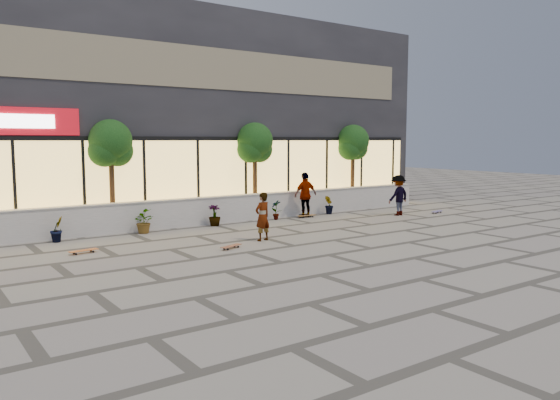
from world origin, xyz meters
TOP-DOWN VIEW (x-y plane):
  - ground at (0.00, 0.00)m, footprint 80.00×80.00m
  - planter_wall at (0.00, 7.00)m, footprint 22.00×0.42m
  - retail_building at (-0.00, 12.49)m, footprint 24.00×9.17m
  - shrub_b at (-5.70, 6.45)m, footprint 0.57×0.57m
  - shrub_c at (-2.90, 6.45)m, footprint 0.68×0.77m
  - shrub_d at (-0.10, 6.45)m, footprint 0.64×0.64m
  - shrub_e at (2.70, 6.45)m, footprint 0.46×0.35m
  - shrub_f at (5.50, 6.45)m, footprint 0.55×0.57m
  - tree_midwest at (-3.50, 7.70)m, footprint 1.60×1.50m
  - tree_mideast at (2.50, 7.70)m, footprint 1.60×1.50m
  - tree_east at (8.00, 7.70)m, footprint 1.60×1.50m
  - skater_center at (-0.30, 2.89)m, footprint 0.62×0.46m
  - skater_right_near at (4.08, 6.30)m, footprint 1.10×0.46m
  - skater_right_far at (7.66, 4.49)m, footprint 1.16×0.72m
  - skateboard_center at (-1.77, 2.35)m, footprint 0.80×0.46m
  - skateboard_left at (-5.53, 4.17)m, footprint 0.83×0.32m
  - skateboard_right_near at (4.07, 6.20)m, footprint 0.84×0.23m
  - skateboard_right_far at (9.58, 3.97)m, footprint 0.80×0.37m

SIDE VIEW (x-z plane):
  - ground at x=0.00m, z-range 0.00..0.00m
  - skateboard_right_far at x=9.58m, z-range 0.03..0.12m
  - skateboard_center at x=-1.77m, z-range 0.03..0.13m
  - skateboard_left at x=-5.53m, z-range 0.03..0.13m
  - skateboard_right_near at x=4.07m, z-range 0.03..0.13m
  - shrub_b at x=-5.70m, z-range 0.00..0.81m
  - shrub_c at x=-2.90m, z-range 0.00..0.81m
  - shrub_d at x=-0.10m, z-range 0.00..0.81m
  - shrub_e at x=2.70m, z-range 0.00..0.81m
  - shrub_f at x=5.50m, z-range 0.00..0.81m
  - planter_wall at x=0.00m, z-range 0.00..1.04m
  - skater_center at x=-0.30m, z-range 0.00..1.55m
  - skater_right_far at x=7.66m, z-range 0.00..1.72m
  - skater_right_near at x=4.08m, z-range 0.00..1.87m
  - tree_midwest at x=-3.50m, z-range 1.03..4.94m
  - tree_mideast at x=2.50m, z-range 1.03..4.94m
  - tree_east at x=8.00m, z-range 1.03..4.94m
  - retail_building at x=0.00m, z-range 0.00..8.50m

